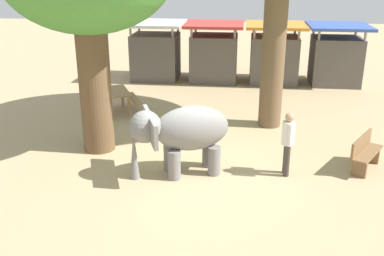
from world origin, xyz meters
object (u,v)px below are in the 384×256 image
object	(u,v)px
wooden_bench	(365,152)
market_stall_blue	(336,58)
market_stall_white	(156,54)
elephant	(181,132)
person_handler	(288,139)
picnic_table_far	(116,96)
market_stall_orange	(274,56)
market_stall_red	(214,55)

from	to	relation	value
wooden_bench	market_stall_blue	bearing A→B (deg)	-154.35
market_stall_white	market_stall_blue	world-z (taller)	same
elephant	person_handler	distance (m)	2.60
market_stall_blue	picnic_table_far	bearing A→B (deg)	-149.51
person_handler	market_stall_white	size ratio (longest dim) A/B	0.64
picnic_table_far	market_stall_white	xyz separation A→B (m)	(0.47, 4.87, 0.55)
market_stall_white	market_stall_orange	world-z (taller)	same
market_stall_red	person_handler	bearing A→B (deg)	-75.16
market_stall_white	picnic_table_far	bearing A→B (deg)	-95.53
elephant	picnic_table_far	xyz separation A→B (m)	(-2.94, 4.60, -0.52)
market_stall_white	market_stall_red	distance (m)	2.60
wooden_bench	market_stall_blue	xyz separation A→B (m)	(0.75, 8.68, 0.67)
person_handler	market_stall_white	world-z (taller)	market_stall_white
elephant	market_stall_red	size ratio (longest dim) A/B	0.99
market_stall_red	market_stall_blue	xyz separation A→B (m)	(5.20, 0.00, 0.00)
elephant	market_stall_orange	world-z (taller)	market_stall_orange
picnic_table_far	market_stall_white	size ratio (longest dim) A/B	0.79
market_stall_blue	wooden_bench	bearing A→B (deg)	-94.94
person_handler	market_stall_white	distance (m)	10.54
picnic_table_far	person_handler	bearing A→B (deg)	25.87
picnic_table_far	market_stall_red	distance (m)	5.78
wooden_bench	market_stall_red	world-z (taller)	market_stall_red
elephant	market_stall_white	bearing A→B (deg)	-95.97
person_handler	wooden_bench	size ratio (longest dim) A/B	1.15
market_stall_orange	market_stall_blue	size ratio (longest dim) A/B	1.00
market_stall_orange	market_stall_blue	bearing A→B (deg)	0.00
market_stall_white	market_stall_red	world-z (taller)	same
elephant	market_stall_orange	xyz separation A→B (m)	(2.74, 9.47, 0.03)
market_stall_orange	market_stall_white	bearing A→B (deg)	180.00
market_stall_red	market_stall_orange	bearing A→B (deg)	0.00
market_stall_red	market_stall_orange	size ratio (longest dim) A/B	1.00
market_stall_orange	person_handler	bearing A→B (deg)	-90.93
market_stall_orange	market_stall_blue	distance (m)	2.60
market_stall_white	market_stall_orange	xyz separation A→B (m)	(5.20, 0.00, 0.00)
wooden_bench	market_stall_orange	world-z (taller)	market_stall_orange
elephant	picnic_table_far	distance (m)	5.48
market_stall_red	wooden_bench	bearing A→B (deg)	-62.87
person_handler	market_stall_red	distance (m)	9.57
wooden_bench	market_stall_white	size ratio (longest dim) A/B	0.56
picnic_table_far	market_stall_white	bearing A→B (deg)	148.74
market_stall_blue	market_stall_red	bearing A→B (deg)	180.00
elephant	wooden_bench	xyz separation A→B (m)	(4.58, 0.79, -0.64)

